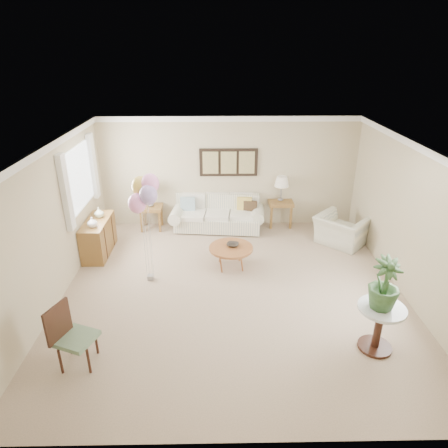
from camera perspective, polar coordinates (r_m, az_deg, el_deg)
name	(u,v)px	position (r m, az deg, el deg)	size (l,w,h in m)	color
ground_plane	(233,291)	(7.26, 1.27, -9.53)	(6.00, 6.00, 0.00)	tan
room_shell	(227,205)	(6.59, 0.42, 2.77)	(6.04, 6.04, 2.60)	#B9B093
wall_art_triptych	(229,162)	(9.34, 0.66, 8.78)	(1.35, 0.06, 0.65)	black
sofa	(218,216)	(9.50, -0.87, 1.18)	(2.27, 1.02, 0.81)	beige
end_table_left	(151,210)	(9.56, -10.38, 2.00)	(0.53, 0.48, 0.58)	olive
end_table_right	(280,205)	(9.69, 8.05, 2.77)	(0.58, 0.53, 0.64)	olive
lamp_left	(149,188)	(9.37, -10.63, 5.10)	(0.34, 0.34, 0.59)	gray
lamp_right	(282,182)	(9.50, 8.25, 5.92)	(0.34, 0.34, 0.60)	gray
coffee_table	(231,249)	(7.80, 1.00, -3.53)	(0.86, 0.86, 0.44)	#9F703A
decor_bowl	(233,245)	(7.81, 1.26, -2.98)	(0.23, 0.23, 0.06)	#2B2520
armchair	(341,230)	(9.10, 16.36, -0.88)	(1.00, 0.87, 0.65)	beige
side_table	(380,318)	(6.15, 21.42, -12.33)	(0.66, 0.66, 0.72)	silver
potted_plant	(385,284)	(5.84, 21.96, -7.94)	(0.42, 0.42, 0.76)	#2B4A24
accent_chair	(70,334)	(5.91, -21.09, -14.47)	(0.60, 0.60, 0.95)	slate
credenza	(98,237)	(8.74, -17.49, -1.77)	(0.46, 1.20, 0.74)	olive
vase_white	(92,222)	(8.28, -18.31, 0.24)	(0.20, 0.20, 0.21)	silver
vase_sage	(99,213)	(8.72, -17.43, 1.56)	(0.19, 0.19, 0.20)	beige
balloon_cluster	(144,193)	(6.96, -11.34, 4.40)	(0.54, 0.50, 2.06)	gray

